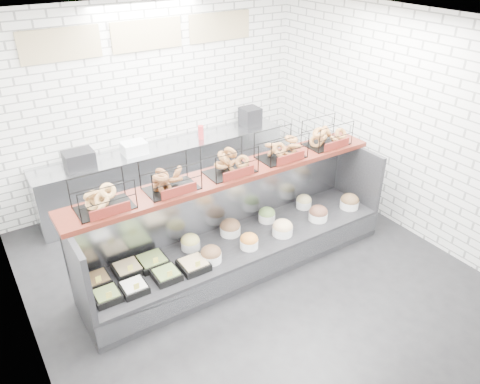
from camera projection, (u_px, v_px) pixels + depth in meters
ground at (253, 278)px, 5.84m from camera, size 5.50×5.50×0.00m
room_shell at (225, 106)px, 5.27m from camera, size 5.02×5.51×3.01m
display_case at (237, 243)px, 5.92m from camera, size 4.00×0.90×1.20m
bagel_shelf at (230, 163)px, 5.54m from camera, size 4.10×0.50×0.40m
prep_counter at (167, 171)px, 7.39m from camera, size 4.00×0.60×1.20m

